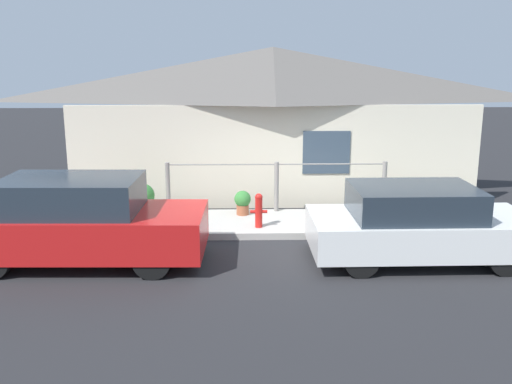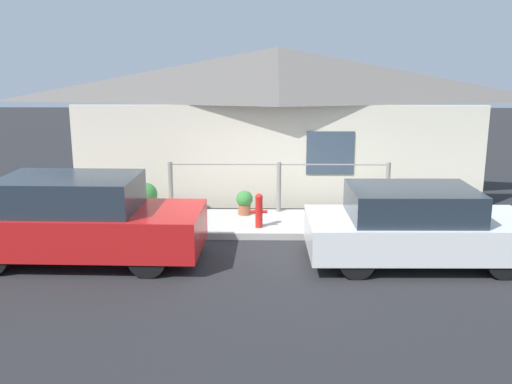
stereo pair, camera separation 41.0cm
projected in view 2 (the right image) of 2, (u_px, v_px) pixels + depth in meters
name	position (u px, v px, depth m)	size (l,w,h in m)	color
ground_plane	(280.00, 240.00, 11.15)	(60.00, 60.00, 0.00)	#262628
sidewalk	(279.00, 224.00, 12.02)	(24.00, 1.82, 0.14)	#B2AFA8
house	(278.00, 82.00, 13.81)	(10.00, 2.23, 3.74)	beige
fence	(279.00, 184.00, 12.60)	(4.90, 0.10, 1.11)	gray
car_left	(79.00, 220.00, 9.88)	(4.21, 1.78, 1.51)	red
car_right	(417.00, 226.00, 9.82)	(3.86, 1.78, 1.33)	white
fire_hydrant	(259.00, 210.00, 11.45)	(0.35, 0.15, 0.70)	red
potted_plant_near_hydrant	(244.00, 202.00, 12.41)	(0.36, 0.36, 0.53)	#9E5638
potted_plant_by_fence	(145.00, 196.00, 12.56)	(0.54, 0.54, 0.67)	slate
potted_plant_corner	(406.00, 206.00, 11.98)	(0.39, 0.39, 0.54)	slate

